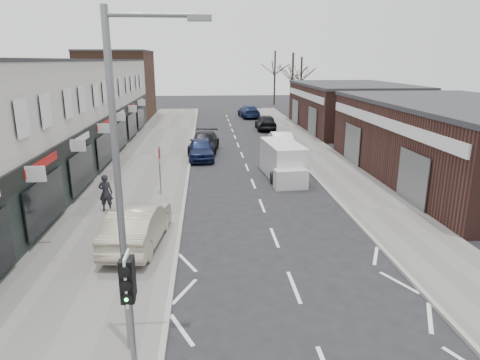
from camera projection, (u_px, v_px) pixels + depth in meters
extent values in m
plane|color=black|center=(308.00, 324.00, 11.84)|extent=(160.00, 160.00, 0.00)
cube|color=slate|center=(153.00, 156.00, 32.42)|extent=(5.50, 64.00, 0.12)
cube|color=slate|center=(315.00, 153.00, 33.38)|extent=(3.50, 64.00, 0.12)
cube|color=silver|center=(44.00, 114.00, 28.56)|extent=(8.00, 41.00, 7.10)
cube|color=#4D2F21|center=(118.00, 86.00, 52.91)|extent=(8.00, 10.00, 8.00)
cube|color=#3D211B|center=(461.00, 143.00, 25.62)|extent=(10.00, 18.00, 4.50)
cube|color=#3D211B|center=(351.00, 108.00, 44.82)|extent=(10.00, 16.00, 4.50)
cylinder|color=slate|center=(131.00, 323.00, 9.15)|extent=(0.12, 0.12, 3.00)
cube|color=silver|center=(128.00, 279.00, 8.86)|extent=(0.05, 0.55, 1.10)
cube|color=black|center=(127.00, 282.00, 8.75)|extent=(0.28, 0.22, 0.95)
sphere|color=#0CE533|center=(127.00, 298.00, 8.71)|extent=(0.18, 0.18, 0.18)
cube|color=black|center=(129.00, 276.00, 8.98)|extent=(0.26, 0.20, 0.90)
cylinder|color=slate|center=(119.00, 195.00, 9.60)|extent=(0.16, 0.16, 8.00)
cylinder|color=slate|center=(150.00, 15.00, 8.64)|extent=(1.80, 0.10, 0.10)
cube|color=slate|center=(200.00, 18.00, 8.73)|extent=(0.50, 0.22, 0.12)
cylinder|color=slate|center=(160.00, 171.00, 22.59)|extent=(0.07, 0.07, 2.50)
cube|color=white|center=(160.00, 160.00, 22.43)|extent=(0.04, 0.45, 0.25)
cube|color=silver|center=(283.00, 160.00, 26.64)|extent=(2.31, 4.80, 2.12)
cube|color=silver|center=(291.00, 179.00, 24.16)|extent=(1.93, 0.96, 1.11)
cylinder|color=black|center=(273.00, 178.00, 25.20)|extent=(0.22, 0.71, 0.71)
cylinder|color=black|center=(301.00, 177.00, 25.33)|extent=(0.22, 0.71, 0.71)
cylinder|color=black|center=(265.00, 165.00, 28.32)|extent=(0.22, 0.71, 0.71)
cylinder|color=black|center=(291.00, 164.00, 28.46)|extent=(0.22, 0.71, 0.71)
imported|color=#AA9F88|center=(138.00, 225.00, 16.46)|extent=(2.24, 5.03, 1.60)
imported|color=black|center=(106.00, 193.00, 20.14)|extent=(0.68, 0.46, 1.80)
imported|color=#141C3E|center=(201.00, 149.00, 31.35)|extent=(1.94, 4.60, 1.55)
imported|color=black|center=(204.00, 142.00, 33.82)|extent=(2.67, 5.46, 1.53)
imported|color=white|center=(280.00, 141.00, 34.54)|extent=(1.76, 4.68, 1.53)
imported|color=black|center=(266.00, 122.00, 44.59)|extent=(1.98, 4.79, 1.62)
imported|color=#162146|center=(249.00, 111.00, 54.24)|extent=(2.67, 5.55, 1.56)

